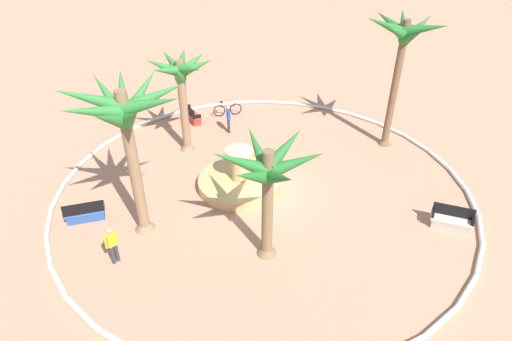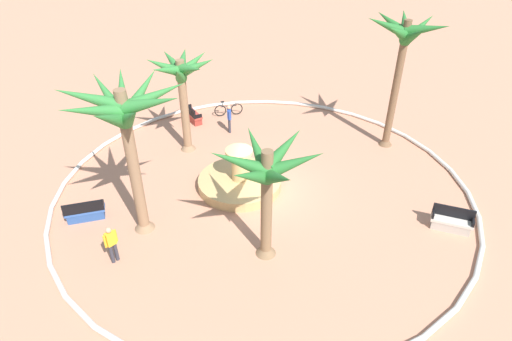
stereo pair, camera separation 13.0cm
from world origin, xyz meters
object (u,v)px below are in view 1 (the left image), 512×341
(palm_tree_mid_plaza, at_px, (268,176))
(palm_tree_near_fountain, at_px, (181,78))
(fountain, at_px, (240,181))
(bench_east, at_px, (192,116))
(bench_west, at_px, (451,222))
(bicycle_red_frame, at_px, (227,110))
(bench_north, at_px, (85,214))
(palm_tree_by_curb, at_px, (125,119))
(palm_tree_far_side, at_px, (402,44))
(person_cyclist_photo, at_px, (112,244))
(person_cyclist_helmet, at_px, (228,117))

(palm_tree_mid_plaza, bearing_deg, palm_tree_near_fountain, -60.85)
(fountain, bearing_deg, bench_east, -63.75)
(bench_west, height_order, bicycle_red_frame, bench_west)
(palm_tree_mid_plaza, bearing_deg, bench_north, -12.74)
(palm_tree_mid_plaza, bearing_deg, palm_tree_by_curb, -14.27)
(palm_tree_far_side, distance_m, person_cyclist_photo, 15.56)
(bicycle_red_frame, relative_size, person_cyclist_helmet, 1.03)
(palm_tree_mid_plaza, xyz_separation_m, bench_east, (4.50, -10.78, -3.24))
(fountain, bearing_deg, palm_tree_far_side, -150.90)
(bicycle_red_frame, xyz_separation_m, person_cyclist_photo, (3.14, 12.20, 0.53))
(palm_tree_mid_plaza, height_order, palm_tree_far_side, palm_tree_far_side)
(palm_tree_near_fountain, height_order, bench_east, palm_tree_near_fountain)
(bench_west, bearing_deg, bicycle_red_frame, -44.99)
(palm_tree_mid_plaza, distance_m, person_cyclist_photo, 6.25)
(fountain, relative_size, palm_tree_mid_plaza, 0.79)
(bench_north, bearing_deg, palm_tree_near_fountain, -119.42)
(person_cyclist_helmet, height_order, person_cyclist_photo, person_cyclist_photo)
(palm_tree_far_side, xyz_separation_m, bicycle_red_frame, (8.67, -3.13, -5.04))
(person_cyclist_photo, bearing_deg, bench_west, -170.10)
(palm_tree_far_side, relative_size, bench_west, 4.08)
(fountain, distance_m, palm_tree_far_side, 10.00)
(palm_tree_by_curb, distance_m, bench_east, 10.60)
(palm_tree_by_curb, distance_m, palm_tree_mid_plaza, 5.33)
(fountain, xyz_separation_m, palm_tree_by_curb, (3.68, 3.02, 4.71))
(palm_tree_near_fountain, relative_size, bench_west, 3.05)
(bicycle_red_frame, height_order, person_cyclist_photo, person_cyclist_photo)
(fountain, distance_m, person_cyclist_photo, 6.56)
(bench_east, height_order, bench_west, same)
(bench_north, xyz_separation_m, person_cyclist_helmet, (-5.32, -7.81, 0.56))
(bench_west, bearing_deg, palm_tree_far_side, -79.56)
(fountain, bearing_deg, bench_north, 22.38)
(palm_tree_by_curb, xyz_separation_m, palm_tree_far_side, (-11.18, -7.19, 0.42))
(palm_tree_by_curb, height_order, person_cyclist_photo, palm_tree_by_curb)
(bench_west, xyz_separation_m, person_cyclist_helmet, (9.68, -7.86, 0.56))
(palm_tree_near_fountain, xyz_separation_m, person_cyclist_helmet, (-2.01, -1.93, -3.07))
(bench_north, relative_size, person_cyclist_photo, 1.03)
(bench_west, distance_m, person_cyclist_photo, 13.27)
(palm_tree_near_fountain, xyz_separation_m, palm_tree_by_curb, (0.74, 6.32, 1.02))
(bench_east, distance_m, bench_north, 9.57)
(fountain, relative_size, bicycle_red_frame, 2.28)
(bench_west, distance_m, bench_north, 15.00)
(palm_tree_far_side, relative_size, bench_north, 4.08)
(fountain, height_order, bench_west, fountain)
(palm_tree_mid_plaza, relative_size, bench_north, 2.87)
(palm_tree_near_fountain, bearing_deg, palm_tree_mid_plaza, 119.15)
(palm_tree_mid_plaza, bearing_deg, person_cyclist_helmet, -76.84)
(palm_tree_near_fountain, height_order, bench_north, palm_tree_near_fountain)
(fountain, xyz_separation_m, bench_west, (-8.75, 2.62, 0.05))
(palm_tree_near_fountain, height_order, person_cyclist_photo, palm_tree_near_fountain)
(person_cyclist_helmet, bearing_deg, bench_west, 140.93)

